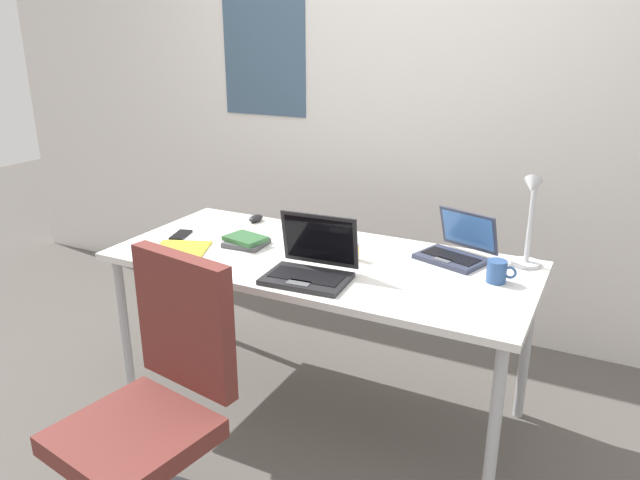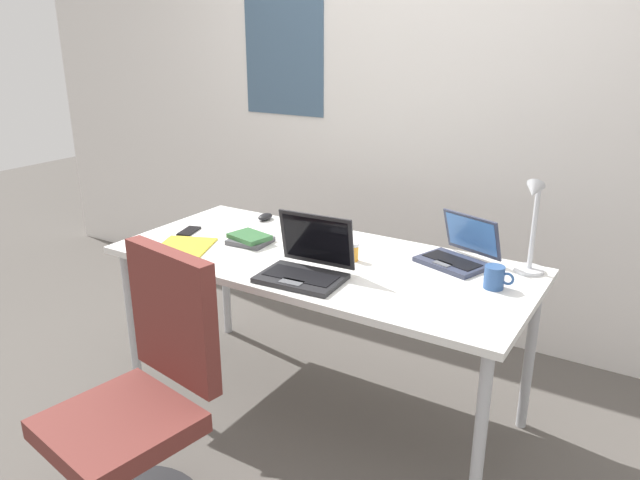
# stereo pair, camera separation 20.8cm
# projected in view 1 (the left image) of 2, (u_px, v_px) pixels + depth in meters

# --- Properties ---
(ground_plane) EXTENTS (12.00, 12.00, 0.00)m
(ground_plane) POSITION_uv_depth(u_px,v_px,m) (320.00, 405.00, 2.83)
(ground_plane) COLOR #56514C
(wall_back) EXTENTS (6.00, 0.13, 2.60)m
(wall_back) POSITION_uv_depth(u_px,v_px,m) (410.00, 99.00, 3.33)
(wall_back) COLOR silver
(wall_back) RESTS_ON ground_plane
(desk) EXTENTS (1.80, 0.80, 0.74)m
(desk) POSITION_uv_depth(u_px,v_px,m) (320.00, 270.00, 2.60)
(desk) COLOR white
(desk) RESTS_ON ground_plane
(desk_lamp) EXTENTS (0.12, 0.18, 0.40)m
(desk_lamp) POSITION_uv_depth(u_px,v_px,m) (529.00, 222.00, 2.41)
(desk_lamp) COLOR silver
(desk_lamp) RESTS_ON desk
(laptop_near_lamp) EXTENTS (0.34, 0.29, 0.24)m
(laptop_near_lamp) POSITION_uv_depth(u_px,v_px,m) (310.00, 266.00, 2.36)
(laptop_near_lamp) COLOR #232326
(laptop_near_lamp) RESTS_ON desk
(laptop_center) EXTENTS (0.34, 0.32, 0.20)m
(laptop_center) POSITION_uv_depth(u_px,v_px,m) (456.00, 250.00, 2.56)
(laptop_center) COLOR #33384C
(laptop_center) RESTS_ON desk
(computer_mouse) EXTENTS (0.06, 0.10, 0.03)m
(computer_mouse) POSITION_uv_depth(u_px,v_px,m) (256.00, 218.00, 3.06)
(computer_mouse) COLOR black
(computer_mouse) RESTS_ON desk
(cell_phone) EXTENTS (0.10, 0.15, 0.01)m
(cell_phone) POSITION_uv_depth(u_px,v_px,m) (181.00, 235.00, 2.85)
(cell_phone) COLOR black
(cell_phone) RESTS_ON desk
(pill_bottle) EXTENTS (0.04, 0.04, 0.08)m
(pill_bottle) POSITION_uv_depth(u_px,v_px,m) (355.00, 251.00, 2.55)
(pill_bottle) COLOR gold
(pill_bottle) RESTS_ON desk
(book_stack) EXTENTS (0.20, 0.17, 0.04)m
(book_stack) POSITION_uv_depth(u_px,v_px,m) (246.00, 241.00, 2.72)
(book_stack) COLOR #4C4C51
(book_stack) RESTS_ON desk
(paper_folder_front_left) EXTENTS (0.33, 0.37, 0.01)m
(paper_folder_front_left) POSITION_uv_depth(u_px,v_px,m) (178.00, 253.00, 2.63)
(paper_folder_front_left) COLOR gold
(paper_folder_front_left) RESTS_ON desk
(coffee_mug) EXTENTS (0.11, 0.08, 0.09)m
(coffee_mug) POSITION_uv_depth(u_px,v_px,m) (497.00, 271.00, 2.32)
(coffee_mug) COLOR #2D518C
(coffee_mug) RESTS_ON desk
(office_chair) EXTENTS (0.52, 0.57, 0.97)m
(office_chair) POSITION_uv_depth(u_px,v_px,m) (153.00, 429.00, 2.02)
(office_chair) COLOR black
(office_chair) RESTS_ON ground_plane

